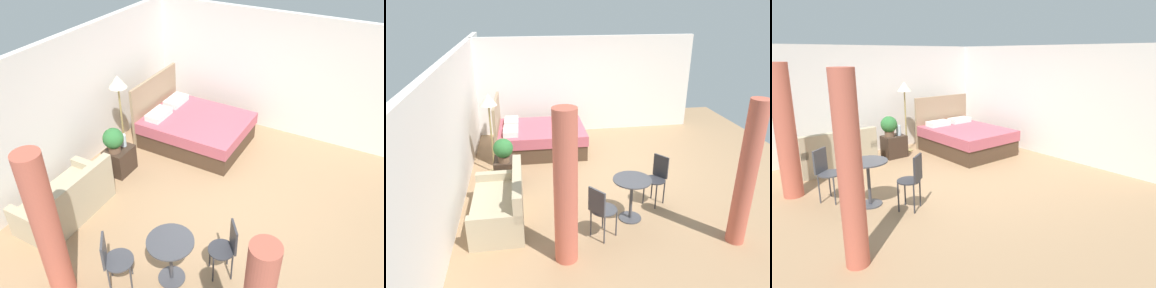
{
  "view_description": "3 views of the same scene",
  "coord_description": "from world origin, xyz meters",
  "views": [
    {
      "loc": [
        -4.53,
        -1.8,
        4.48
      ],
      "look_at": [
        0.52,
        0.91,
        0.62
      ],
      "focal_mm": 36.08,
      "sensor_mm": 36.0,
      "label": 1
    },
    {
      "loc": [
        -6.65,
        1.71,
        3.43
      ],
      "look_at": [
        -0.36,
        0.7,
        0.84
      ],
      "focal_mm": 33.97,
      "sensor_mm": 36.0,
      "label": 2
    },
    {
      "loc": [
        -3.84,
        -4.75,
        2.35
      ],
      "look_at": [
        0.33,
        0.11,
        0.63
      ],
      "focal_mm": 31.99,
      "sensor_mm": 36.0,
      "label": 3
    }
  ],
  "objects": [
    {
      "name": "curtain_left",
      "position": [
        -2.53,
        -1.36,
        1.11
      ],
      "size": [
        0.27,
        0.27,
        2.21
      ],
      "color": "#C15B47",
      "rests_on": "ground"
    },
    {
      "name": "nightstand",
      "position": [
        -0.09,
        2.1,
        0.25
      ],
      "size": [
        0.5,
        0.42,
        0.5
      ],
      "color": "#38281E",
      "rests_on": "ground"
    },
    {
      "name": "couch",
      "position": [
        -1.44,
        2.14,
        0.28
      ],
      "size": [
        1.54,
        0.81,
        0.84
      ],
      "color": "tan",
      "rests_on": "ground"
    },
    {
      "name": "ground_plane",
      "position": [
        0.0,
        0.0,
        -0.01
      ],
      "size": [
        8.55,
        8.8,
        0.02
      ],
      "primitive_type": "cube",
      "color": "#9E7A56"
    },
    {
      "name": "wall_back",
      "position": [
        0.0,
        2.9,
        1.26
      ],
      "size": [
        8.55,
        0.12,
        2.52
      ],
      "primitive_type": "cube",
      "color": "silver",
      "rests_on": "ground"
    },
    {
      "name": "vase",
      "position": [
        0.03,
        2.07,
        0.62
      ],
      "size": [
        0.11,
        0.11,
        0.23
      ],
      "color": "silver",
      "rests_on": "nightstand"
    },
    {
      "name": "cafe_chair_near_couch",
      "position": [
        -2.14,
        0.65,
        0.53
      ],
      "size": [
        0.55,
        0.55,
        0.87
      ],
      "color": "#3F3F44",
      "rests_on": "ground"
    },
    {
      "name": "cafe_chair_near_window",
      "position": [
        -1.26,
        -0.57,
        0.54
      ],
      "size": [
        0.5,
        0.5,
        0.88
      ],
      "color": "#2D2D33",
      "rests_on": "ground"
    },
    {
      "name": "curtain_right",
      "position": [
        -2.53,
        1.21,
        1.11
      ],
      "size": [
        0.32,
        0.32,
        2.21
      ],
      "color": "#C15B47",
      "rests_on": "ground"
    },
    {
      "name": "wall_right",
      "position": [
        2.78,
        0.0,
        1.26
      ],
      "size": [
        0.12,
        5.8,
        2.52
      ],
      "primitive_type": "cube",
      "color": "silver",
      "rests_on": "ground"
    },
    {
      "name": "potted_plant",
      "position": [
        -0.19,
        2.11,
        0.76
      ],
      "size": [
        0.37,
        0.37,
        0.46
      ],
      "color": "brown",
      "rests_on": "nightstand"
    },
    {
      "name": "bed",
      "position": [
        1.43,
        1.36,
        0.33
      ],
      "size": [
        1.61,
        2.05,
        1.28
      ],
      "color": "#473323",
      "rests_on": "ground"
    },
    {
      "name": "floor_lamp",
      "position": [
        0.39,
        2.35,
        1.43
      ],
      "size": [
        0.33,
        0.33,
        1.69
      ],
      "color": "#99844C",
      "rests_on": "ground"
    },
    {
      "name": "balcony_table",
      "position": [
        -1.7,
        0.04,
        0.51
      ],
      "size": [
        0.62,
        0.62,
        0.73
      ],
      "color": "#3F3F44",
      "rests_on": "ground"
    }
  ]
}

